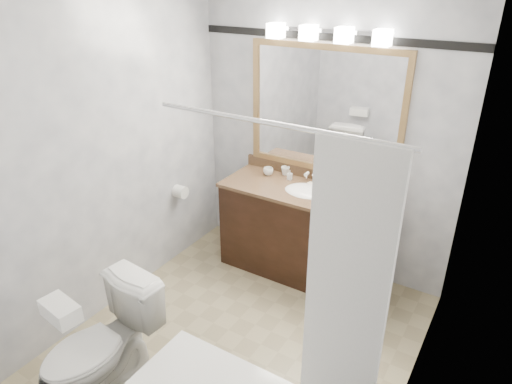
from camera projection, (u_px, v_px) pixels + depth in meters
room at (242, 193)px, 3.01m from camera, size 2.42×2.62×2.52m
vanity at (305, 231)px, 4.14m from camera, size 1.53×0.58×0.97m
mirror at (324, 111)px, 3.89m from camera, size 1.40×0.04×1.10m
vanity_light_bar at (326, 33)px, 3.57m from camera, size 1.02×0.14×0.12m
accent_stripe at (329, 37)px, 3.64m from camera, size 2.40×0.01×0.06m
tp_roll at (180, 192)px, 4.30m from camera, size 0.11×0.12×0.12m
toilet at (100, 348)px, 2.90m from camera, size 0.52×0.82×0.80m
tissue_box at (60, 311)px, 2.56m from camera, size 0.26×0.16×0.10m
coffee_maker at (365, 185)px, 3.63m from camera, size 0.20×0.24×0.37m
cup_left at (268, 171)px, 4.26m from camera, size 0.12×0.12×0.07m
cup_right at (285, 171)px, 4.27m from camera, size 0.10×0.10×0.08m
soap_bottle_a at (290, 175)px, 4.16m from camera, size 0.05×0.05×0.09m
soap_bar at (312, 185)px, 4.05m from camera, size 0.09×0.07×0.03m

